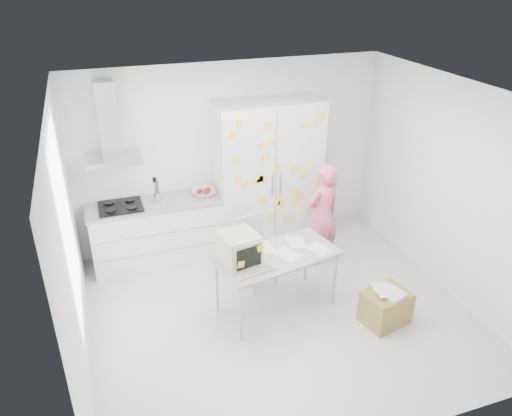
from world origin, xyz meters
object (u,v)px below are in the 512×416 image
object	(u,v)px
chair	(255,246)
cardboard_box	(386,307)
person	(323,215)

from	to	relation	value
chair	cardboard_box	size ratio (longest dim) A/B	1.60
cardboard_box	chair	bearing A→B (deg)	131.94
chair	cardboard_box	bearing A→B (deg)	-61.50
person	chair	distance (m)	1.07
person	cardboard_box	size ratio (longest dim) A/B	2.56
person	cardboard_box	xyz separation A→B (m)	(0.15, -1.47, -0.54)
person	chair	world-z (taller)	person
person	cardboard_box	bearing A→B (deg)	79.61
cardboard_box	person	bearing A→B (deg)	95.87
person	chair	bearing A→B (deg)	-8.46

